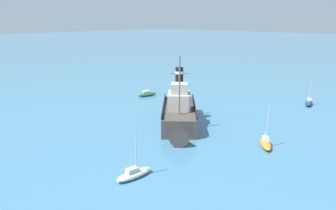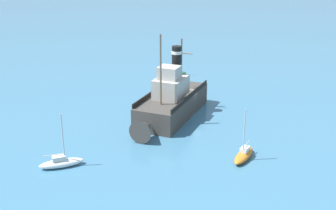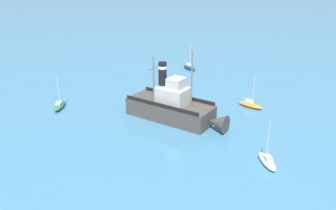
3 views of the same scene
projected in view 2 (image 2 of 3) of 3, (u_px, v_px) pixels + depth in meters
name	position (u px, v px, depth m)	size (l,w,h in m)	color
ground_plane	(187.00, 112.00, 49.24)	(600.00, 600.00, 0.00)	teal
old_tugboat	(170.00, 102.00, 47.14)	(12.15, 12.96, 9.90)	#423D38
sailboat_orange	(244.00, 154.00, 37.89)	(3.10, 3.74, 4.90)	orange
sailboat_green	(174.00, 73.00, 63.78)	(2.15, 3.96, 4.90)	#286B3D
sailboat_white	(61.00, 162.00, 36.45)	(1.45, 3.89, 4.90)	white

